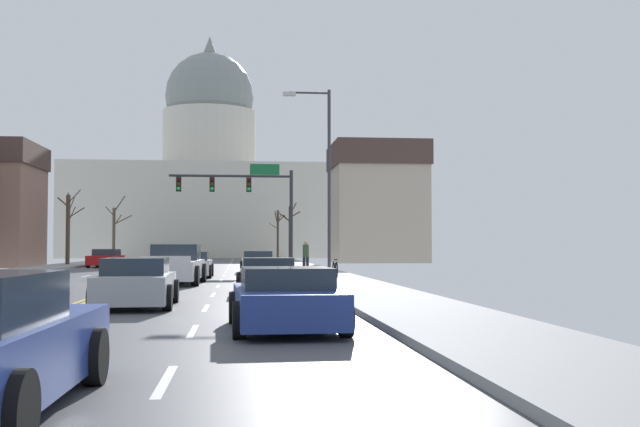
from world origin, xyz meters
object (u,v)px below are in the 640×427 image
object	(u,v)px
pickup_truck_near_02	(174,266)
pedestrian_00	(306,254)
sedan_near_05	(286,300)
sedan_oncoming_01	(168,257)
street_lamp_right	(323,167)
sedan_near_04	(136,284)
sedan_near_03	(268,276)
sedan_oncoming_00	(106,259)
sedan_near_01	(191,265)
bicycle_parked	(335,269)
signal_gantry	(247,193)
sedan_oncoming_02	(183,255)
sedan_near_00	(258,262)
sedan_oncoming_03	(189,254)

from	to	relation	value
pickup_truck_near_02	pedestrian_00	size ratio (longest dim) A/B	3.25
sedan_near_05	sedan_oncoming_01	size ratio (longest dim) A/B	0.96
street_lamp_right	sedan_near_04	distance (m)	15.23
sedan_near_03	sedan_oncoming_00	world-z (taller)	sedan_oncoming_00
sedan_near_01	bicycle_parked	distance (m)	7.44
sedan_near_01	sedan_oncoming_00	distance (m)	20.31
sedan_near_03	sedan_oncoming_00	distance (m)	33.25
signal_gantry	sedan_oncoming_01	distance (m)	21.12
sedan_near_04	sedan_near_05	world-z (taller)	sedan_near_04
sedan_near_01	pedestrian_00	distance (m)	7.07
sedan_near_05	sedan_oncoming_02	size ratio (longest dim) A/B	0.91
pickup_truck_near_02	sedan_oncoming_01	xyz separation A→B (m)	(-3.71, 37.12, -0.17)
signal_gantry	street_lamp_right	distance (m)	16.46
sedan_near_00	sedan_near_04	world-z (taller)	sedan_near_04
sedan_near_01	bicycle_parked	xyz separation A→B (m)	(6.74, -3.16, -0.11)
sedan_near_01	sedan_near_03	world-z (taller)	sedan_near_01
sedan_near_05	pickup_truck_near_02	bearing A→B (deg)	101.44
sedan_near_05	sedan_oncoming_03	distance (m)	77.61
sedan_near_05	sedan_oncoming_02	xyz separation A→B (m)	(-6.87, 67.20, 0.00)
sedan_near_00	sedan_oncoming_00	size ratio (longest dim) A/B	1.00
pickup_truck_near_02	sedan_oncoming_00	xyz separation A→B (m)	(-7.06, 25.41, -0.11)
street_lamp_right	pedestrian_00	distance (m)	9.59
sedan_near_01	pickup_truck_near_02	world-z (taller)	pickup_truck_near_02
sedan_oncoming_01	sedan_oncoming_00	bearing A→B (deg)	-105.99
sedan_oncoming_02	pedestrian_00	bearing A→B (deg)	-76.38
sedan_near_00	sedan_oncoming_03	size ratio (longest dim) A/B	1.00
sedan_near_04	sedan_oncoming_00	world-z (taller)	sedan_oncoming_00
signal_gantry	sedan_near_01	size ratio (longest dim) A/B	1.81
street_lamp_right	bicycle_parked	bearing A→B (deg)	68.20
sedan_near_05	street_lamp_right	bearing A→B (deg)	81.74
sedan_near_01	sedan_oncoming_03	xyz separation A→B (m)	(-3.69, 53.40, -0.02)
sedan_near_04	sedan_oncoming_00	distance (m)	37.81
pedestrian_00	sedan_oncoming_03	bearing A→B (deg)	101.01
signal_gantry	bicycle_parked	bearing A→B (deg)	-74.67
sedan_near_04	bicycle_parked	xyz separation A→B (m)	(6.97, 15.03, -0.10)
sedan_near_04	sedan_oncoming_02	distance (m)	61.59
pedestrian_00	bicycle_parked	size ratio (longest dim) A/B	0.96
sedan_near_03	sedan_oncoming_02	world-z (taller)	sedan_oncoming_02
signal_gantry	bicycle_parked	size ratio (longest dim) A/B	4.47
sedan_oncoming_03	pedestrian_00	distance (m)	50.58
sedan_near_05	sedan_oncoming_02	bearing A→B (deg)	95.84
sedan_near_01	sedan_oncoming_02	distance (m)	43.45
sedan_near_03	sedan_oncoming_03	xyz separation A→B (m)	(-7.00, 65.95, 0.03)
sedan_near_00	sedan_oncoming_01	xyz separation A→B (m)	(-7.38, 24.00, -0.04)
sedan_oncoming_01	bicycle_parked	distance (m)	35.47
sedan_near_03	sedan_oncoming_02	xyz separation A→B (m)	(-6.93, 55.85, 0.00)
sedan_near_05	bicycle_parked	bearing A→B (deg)	80.47
sedan_near_00	sedan_oncoming_03	distance (m)	47.28
pedestrian_00	sedan_oncoming_02	bearing A→B (deg)	103.62
pickup_truck_near_02	sedan_oncoming_02	size ratio (longest dim) A/B	1.17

